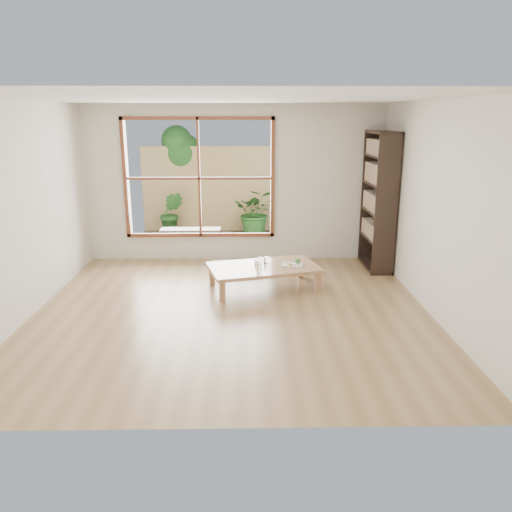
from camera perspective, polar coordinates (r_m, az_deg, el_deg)
The scene contains 15 objects.
ground at distance 6.44m, azimuth -2.75°, elevation -6.26°, with size 5.00×5.00×0.00m, color #A17E50.
low_table at distance 7.14m, azimuth 0.90°, elevation -1.47°, with size 1.70×1.23×0.34m.
floor_cushion at distance 8.08m, azimuth -3.08°, elevation -1.30°, with size 0.60×0.60×0.09m, color beige.
bookshelf at distance 8.25m, azimuth 13.85°, elevation 6.10°, with size 0.35×0.98×2.18m, color black.
glass_tall at distance 6.95m, azimuth 0.35°, elevation -1.03°, with size 0.07×0.07×0.13m, color silver.
glass_mid at distance 7.25m, azimuth 1.16°, elevation -0.48°, with size 0.07×0.07×0.10m, color silver.
glass_short at distance 7.21m, azimuth 0.44°, elevation -0.57°, with size 0.07×0.07×0.10m, color silver.
glass_small at distance 7.20m, azimuth 0.07°, elevation -0.70°, with size 0.06×0.06×0.07m, color silver.
food_tray at distance 7.18m, azimuth 4.32°, elevation -0.90°, with size 0.33×0.26×0.09m.
deck at distance 9.86m, azimuth -5.66°, elevation 1.53°, with size 2.80×2.00×0.05m, color #372F28.
garden_bench at distance 9.39m, azimuth -7.49°, elevation 2.76°, with size 1.12×0.34×0.35m.
bamboo_fence at distance 10.66m, azimuth -5.37°, elevation 7.55°, with size 2.80×0.06×1.80m, color tan.
shrub_right at distance 10.28m, azimuth -0.01°, elevation 5.07°, with size 0.86×0.74×0.95m, color #295920.
shrub_left at distance 10.51m, azimuth -9.65°, elevation 4.86°, with size 0.48×0.39×0.87m, color #295920.
garden_tree at distance 10.95m, azimuth -8.97°, elevation 11.47°, with size 1.04×0.85×2.22m.
Camera 1 is at (0.20, -5.96, 2.41)m, focal length 35.00 mm.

